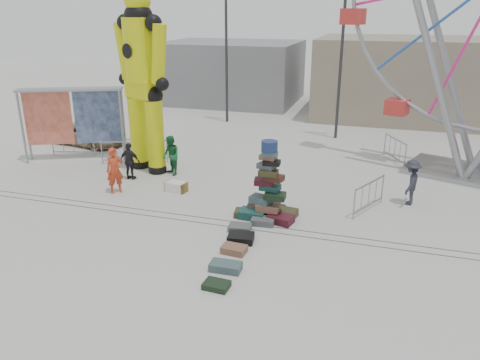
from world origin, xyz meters
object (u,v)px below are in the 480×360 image
(crash_test_dummy, at_px, (143,76))
(barricade_wheel_front, at_px, (369,196))
(pedestrian_green, at_px, (171,156))
(parked_suv, at_px, (89,134))
(pedestrian_red, at_px, (115,171))
(barricade_dummy_c, at_px, (146,150))
(suitcase_tower, at_px, (268,197))
(barricade_dummy_a, at_px, (73,145))
(barricade_wheel_back, at_px, (395,150))
(lamp_post_right, at_px, (343,54))
(banner_scaffold, at_px, (72,107))
(pedestrian_black, at_px, (130,161))
(barricade_dummy_b, at_px, (124,152))
(steamer_trunk, at_px, (176,187))
(lamp_post_left, at_px, (228,48))
(pedestrian_grey, at_px, (411,182))

(crash_test_dummy, distance_m, barricade_wheel_front, 10.30)
(pedestrian_green, relative_size, parked_suv, 0.42)
(crash_test_dummy, height_order, barricade_wheel_front, crash_test_dummy)
(pedestrian_red, bearing_deg, barricade_dummy_c, 57.45)
(suitcase_tower, xyz_separation_m, barricade_dummy_c, (-6.92, 4.42, -0.21))
(barricade_dummy_a, height_order, barricade_wheel_back, same)
(barricade_wheel_front, bearing_deg, parked_suv, 98.28)
(lamp_post_right, distance_m, barricade_wheel_front, 10.69)
(suitcase_tower, bearing_deg, barricade_wheel_back, 67.48)
(pedestrian_green, bearing_deg, parked_suv, -165.63)
(lamp_post_right, relative_size, barricade_dummy_a, 4.00)
(suitcase_tower, relative_size, barricade_dummy_a, 1.36)
(barricade_dummy_a, relative_size, pedestrian_green, 1.18)
(banner_scaffold, distance_m, barricade_wheel_back, 15.02)
(barricade_wheel_back, relative_size, parked_suv, 0.49)
(barricade_dummy_c, height_order, pedestrian_black, pedestrian_black)
(barricade_dummy_c, relative_size, parked_suv, 0.49)
(pedestrian_red, xyz_separation_m, parked_suv, (-5.00, 5.67, -0.33))
(lamp_post_right, height_order, pedestrian_red, lamp_post_right)
(banner_scaffold, height_order, pedestrian_red, banner_scaffold)
(pedestrian_red, distance_m, pedestrian_black, 1.53)
(barricade_wheel_back, bearing_deg, barricade_dummy_b, -97.67)
(lamp_post_right, relative_size, suitcase_tower, 2.93)
(barricade_wheel_front, height_order, pedestrian_green, pedestrian_green)
(barricade_dummy_b, bearing_deg, pedestrian_red, -80.92)
(banner_scaffold, height_order, barricade_wheel_back, banner_scaffold)
(barricade_wheel_front, bearing_deg, steamer_trunk, 118.23)
(lamp_post_left, xyz_separation_m, crash_test_dummy, (-0.41, -9.94, -0.37))
(pedestrian_red, bearing_deg, pedestrian_green, 21.93)
(barricade_dummy_a, relative_size, barricade_dummy_c, 1.00)
(parked_suv, bearing_deg, pedestrian_black, -120.79)
(barricade_wheel_front, distance_m, pedestrian_red, 9.49)
(barricade_dummy_c, bearing_deg, pedestrian_red, -89.83)
(lamp_post_left, xyz_separation_m, steamer_trunk, (1.83, -12.00, -4.29))
(steamer_trunk, height_order, pedestrian_grey, pedestrian_grey)
(lamp_post_left, xyz_separation_m, barricade_wheel_back, (9.97, -5.44, -3.93))
(crash_test_dummy, bearing_deg, barricade_dummy_c, 145.53)
(crash_test_dummy, xyz_separation_m, barricade_dummy_b, (-1.46, 0.39, -3.56))
(barricade_dummy_c, bearing_deg, pedestrian_green, -45.49)
(steamer_trunk, distance_m, pedestrian_green, 2.12)
(parked_suv, bearing_deg, lamp_post_left, -26.72)
(barricade_wheel_front, height_order, pedestrian_grey, pedestrian_grey)
(crash_test_dummy, bearing_deg, barricade_dummy_b, -171.96)
(barricade_dummy_a, height_order, pedestrian_black, pedestrian_black)
(steamer_trunk, distance_m, barricade_wheel_back, 10.46)
(crash_test_dummy, relative_size, barricade_dummy_b, 3.90)
(barricade_dummy_a, distance_m, pedestrian_green, 5.84)
(barricade_wheel_back, bearing_deg, suitcase_tower, -54.27)
(barricade_dummy_b, distance_m, pedestrian_grey, 12.41)
(banner_scaffold, relative_size, steamer_trunk, 5.52)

